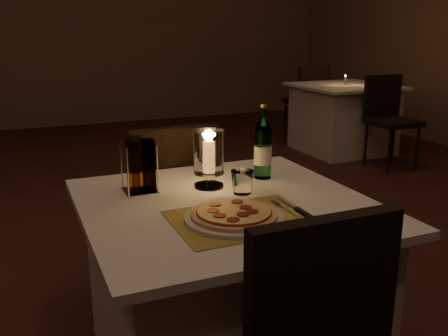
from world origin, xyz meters
name	(u,v)px	position (x,y,z in m)	size (l,w,h in m)	color
floor	(167,291)	(0.00, 0.00, -0.01)	(8.00, 10.00, 0.02)	#461F16
wall_back	(55,16)	(0.00, 5.01, 1.50)	(8.00, 0.02, 3.00)	#896750
main_table	(226,293)	(0.02, -0.76, 0.37)	(1.00, 1.00, 0.74)	white
chair_far	(169,194)	(0.02, -0.05, 0.55)	(0.42, 0.42, 0.90)	black
placemat	(242,219)	(0.00, -0.94, 0.74)	(0.45, 0.34, 0.00)	#AC9C3B
plate	(234,218)	(-0.03, -0.94, 0.75)	(0.32, 0.32, 0.01)	white
pizza	(234,213)	(-0.04, -0.94, 0.77)	(0.28, 0.28, 0.02)	#D8B77F
fork	(282,208)	(0.16, -0.91, 0.75)	(0.02, 0.18, 0.00)	silver
knife	(300,211)	(0.20, -0.97, 0.75)	(0.02, 0.22, 0.01)	black
tumbler	(242,182)	(0.11, -0.70, 0.78)	(0.09, 0.09, 0.09)	white
water_bottle	(263,149)	(0.27, -0.55, 0.86)	(0.07, 0.07, 0.30)	#5EAF73
hurricane_candle	(209,154)	(0.02, -0.58, 0.87)	(0.12, 0.12, 0.23)	white
cruet_caddy	(140,167)	(-0.24, -0.54, 0.84)	(0.12, 0.12, 0.21)	white
neighbor_table_right	(343,118)	(2.71, 2.23, 0.37)	(1.00, 1.00, 0.74)	white
neighbor_chair_ra	(388,112)	(2.71, 1.51, 0.55)	(0.42, 0.42, 0.90)	black
neighbor_chair_rb	(309,95)	(2.71, 2.94, 0.55)	(0.42, 0.42, 0.90)	black
neighbor_candle_right	(345,80)	(2.71, 2.23, 0.79)	(0.03, 0.03, 0.11)	white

